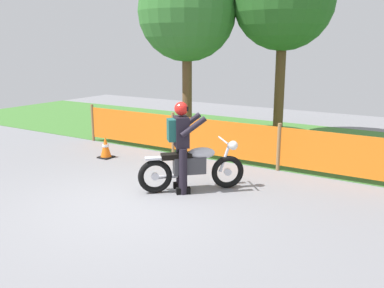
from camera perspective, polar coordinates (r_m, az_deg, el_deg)
name	(u,v)px	position (r m, az deg, el deg)	size (l,w,h in m)	color
ground	(135,204)	(7.43, -7.76, -8.03)	(24.00, 24.00, 0.02)	gray
grass_verge	(267,139)	(12.48, 10.23, 0.69)	(24.00, 5.70, 0.01)	#427A33
barrier_fence	(222,139)	(9.83, 4.09, 0.69)	(8.43, 0.08, 1.05)	olive
tree_leftmost	(187,13)	(12.27, -0.70, 17.44)	(2.75, 2.75, 4.97)	brown
tree_near_left	(284,0)	(12.29, 12.36, 18.59)	(2.77, 2.77, 5.29)	brown
motorcycle_lead	(193,167)	(7.85, 0.09, -3.08)	(1.54, 1.48, 0.96)	black
rider_lead	(181,142)	(7.69, -1.51, 0.30)	(0.77, 0.76, 1.69)	black
traffic_cone	(106,147)	(10.40, -11.67, -0.45)	(0.32, 0.32, 0.53)	black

